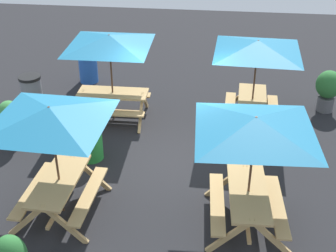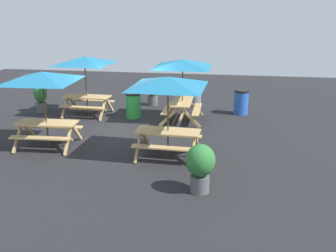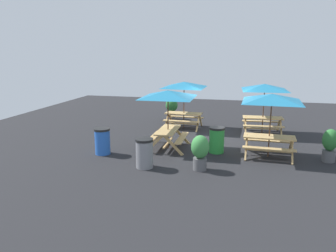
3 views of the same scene
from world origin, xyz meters
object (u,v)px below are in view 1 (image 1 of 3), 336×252
at_px(potted_plant_0, 328,88).
at_px(potted_plant_1, 11,121).
at_px(trash_bin_gray, 32,93).
at_px(picnic_table_2, 51,123).
at_px(picnic_table_0, 257,53).
at_px(picnic_table_3, 255,133).
at_px(picnic_table_1, 110,47).
at_px(trash_bin_blue, 88,66).
at_px(trash_bin_green, 90,139).

bearing_deg(potted_plant_0, potted_plant_1, 109.03).
height_order(trash_bin_gray, potted_plant_0, potted_plant_0).
distance_m(picnic_table_2, potted_plant_1, 3.25).
distance_m(picnic_table_0, picnic_table_2, 5.36).
xyz_separation_m(picnic_table_0, trash_bin_gray, (0.22, 5.87, -1.49)).
relative_size(picnic_table_2, picnic_table_3, 1.00).
bearing_deg(picnic_table_0, picnic_table_2, 137.92).
height_order(picnic_table_2, trash_bin_gray, picnic_table_2).
bearing_deg(trash_bin_gray, picnic_table_0, -92.11).
height_order(picnic_table_0, picnic_table_2, same).
distance_m(picnic_table_1, trash_bin_blue, 2.95).
distance_m(picnic_table_2, trash_bin_blue, 6.28).
xyz_separation_m(picnic_table_3, potted_plant_0, (4.84, -2.25, -1.32)).
height_order(potted_plant_0, potted_plant_1, potted_plant_0).
bearing_deg(picnic_table_0, trash_bin_blue, 68.17).
xyz_separation_m(picnic_table_0, trash_bin_green, (-1.95, 3.68, -1.49)).
height_order(picnic_table_0, potted_plant_1, picnic_table_0).
relative_size(picnic_table_0, picnic_table_1, 1.00).
bearing_deg(potted_plant_0, picnic_table_2, 130.27).
bearing_deg(picnic_table_2, trash_bin_green, 0.31).
xyz_separation_m(picnic_table_0, picnic_table_1, (-0.04, 3.57, 0.00)).
relative_size(picnic_table_0, potted_plant_1, 2.46).
height_order(trash_bin_gray, potted_plant_1, potted_plant_1).
relative_size(trash_bin_green, trash_bin_gray, 1.00).
height_order(trash_bin_green, trash_bin_gray, same).
relative_size(trash_bin_blue, trash_bin_green, 1.00).
bearing_deg(potted_plant_1, picnic_table_2, -139.24).
distance_m(picnic_table_1, potted_plant_1, 2.94).
bearing_deg(picnic_table_3, trash_bin_green, 59.34).
height_order(trash_bin_green, potted_plant_0, potted_plant_0).
distance_m(trash_bin_blue, trash_bin_gray, 2.21).
bearing_deg(picnic_table_1, trash_bin_gray, -6.94).
relative_size(picnic_table_1, trash_bin_blue, 2.89).
relative_size(picnic_table_1, trash_bin_gray, 2.89).
distance_m(picnic_table_3, trash_bin_blue, 7.67).
bearing_deg(picnic_table_3, potted_plant_0, -28.00).
xyz_separation_m(trash_bin_green, potted_plant_0, (3.02, -5.72, 0.18)).
bearing_deg(trash_bin_green, potted_plant_1, 79.80).
bearing_deg(potted_plant_1, potted_plant_0, -70.97).
xyz_separation_m(picnic_table_1, potted_plant_0, (1.11, -5.61, -1.32)).
distance_m(picnic_table_3, trash_bin_green, 4.19).
height_order(picnic_table_2, potted_plant_0, picnic_table_2).
xyz_separation_m(trash_bin_blue, trash_bin_green, (-4.11, -1.16, 0.00)).
relative_size(picnic_table_3, potted_plant_0, 2.44).
xyz_separation_m(picnic_table_1, trash_bin_blue, (2.20, 1.27, -1.49)).
bearing_deg(trash_bin_gray, trash_bin_green, -134.60).
height_order(picnic_table_1, picnic_table_2, same).
relative_size(picnic_table_2, trash_bin_gray, 2.88).
distance_m(picnic_table_0, potted_plant_0, 2.66).
distance_m(picnic_table_1, trash_bin_gray, 2.76).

